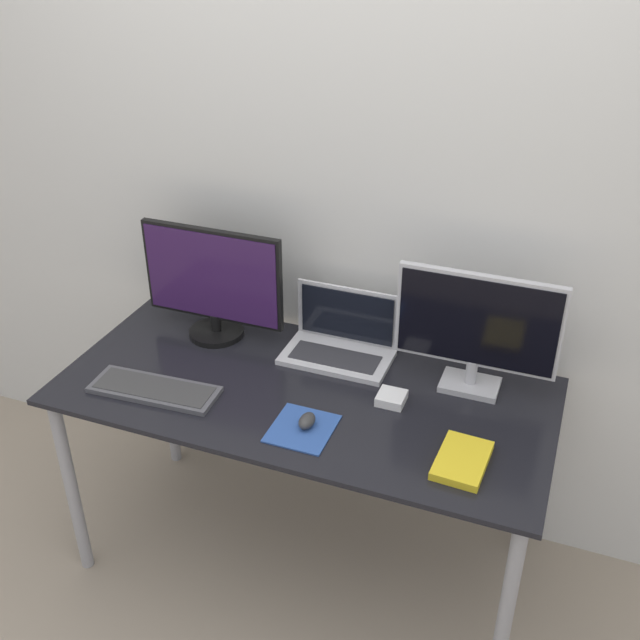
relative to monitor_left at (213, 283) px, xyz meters
name	(u,v)px	position (x,y,z in m)	size (l,w,h in m)	color
ground_plane	(264,637)	(0.42, -0.57, -0.97)	(12.00, 12.00, 0.00)	gray
wall_back	(351,198)	(0.42, 0.23, 0.28)	(7.00, 0.05, 2.50)	silver
desk	(304,412)	(0.42, -0.20, -0.30)	(1.57, 0.73, 0.76)	black
monitor_left	(213,283)	(0.00, 0.00, 0.00)	(0.51, 0.19, 0.41)	black
monitor_right	(477,328)	(0.91, 0.00, 0.01)	(0.51, 0.13, 0.40)	#B2B2B7
laptop	(341,339)	(0.46, 0.04, -0.15)	(0.36, 0.22, 0.22)	silver
keyboard	(154,389)	(-0.02, -0.38, -0.20)	(0.42, 0.17, 0.02)	#4C4C51
mousepad	(302,429)	(0.49, -0.39, -0.20)	(0.18, 0.20, 0.00)	#2D519E
mouse	(307,421)	(0.50, -0.38, -0.18)	(0.05, 0.07, 0.04)	#333333
book	(462,460)	(0.96, -0.37, -0.19)	(0.14, 0.21, 0.02)	yellow
power_brick	(391,398)	(0.70, -0.17, -0.19)	(0.09, 0.09, 0.03)	white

